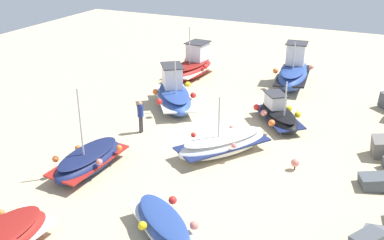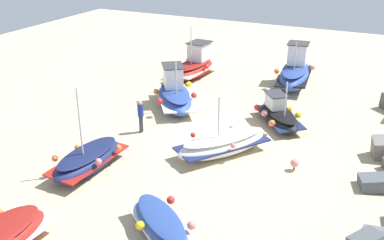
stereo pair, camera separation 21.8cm
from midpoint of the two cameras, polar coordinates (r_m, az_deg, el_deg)
ground_plane at (r=24.00m, az=3.58°, el=-2.36°), size 58.09×58.09×0.00m
fishing_boat_0 at (r=22.26m, az=3.55°, el=-2.95°), size 4.88×4.05×3.02m
fishing_boat_1 at (r=32.38m, az=12.22°, el=5.77°), size 5.47×2.58×3.20m
fishing_boat_2 at (r=33.58m, az=-0.08°, el=6.71°), size 4.86×2.61×3.73m
fishing_boat_3 at (r=21.33m, az=-12.92°, el=-4.85°), size 4.26×2.13×4.05m
fishing_boat_4 at (r=16.77m, az=-3.92°, el=-12.84°), size 3.32×3.77×0.98m
fishing_boat_6 at (r=27.92m, az=-2.47°, el=3.16°), size 5.13×4.47×3.11m
fishing_boat_7 at (r=25.99m, az=10.33°, el=0.67°), size 4.07×3.68×2.74m
person_walking at (r=24.47m, az=-6.63°, el=0.67°), size 0.32×0.32×1.77m
mooring_buoy_0 at (r=21.42m, az=12.33°, el=-5.19°), size 0.38×0.38×0.55m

